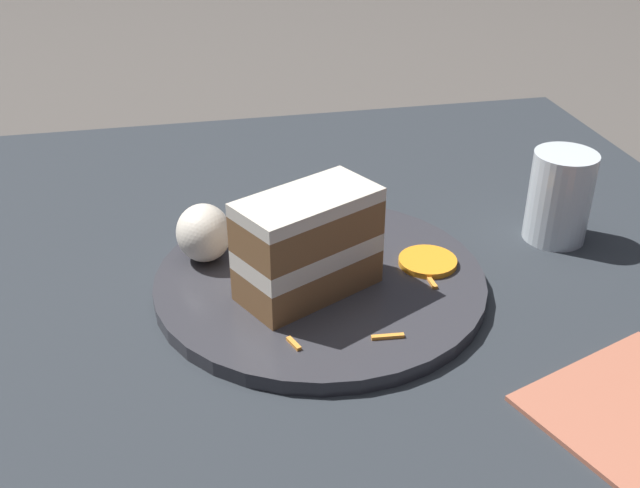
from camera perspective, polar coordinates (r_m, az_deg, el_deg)
ground_plane at (r=0.69m, az=-1.94°, el=-5.60°), size 6.00×6.00×0.00m
dining_table at (r=0.68m, az=-1.96°, el=-4.87°), size 0.94×0.96×0.02m
plate at (r=0.69m, az=0.00°, el=-2.84°), size 0.30×0.30×0.01m
cake_slice at (r=0.64m, az=-0.92°, el=-0.03°), size 0.11×0.14×0.09m
cream_dollop at (r=0.71m, az=-8.85°, el=0.85°), size 0.06×0.05×0.05m
orange_garnish at (r=0.71m, az=8.20°, el=-1.33°), size 0.05×0.05×0.01m
carrot_shreds_scatter at (r=0.71m, az=1.36°, el=-1.03°), size 0.23×0.15×0.00m
drinking_glass at (r=0.79m, az=17.72°, el=3.03°), size 0.06×0.06×0.09m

